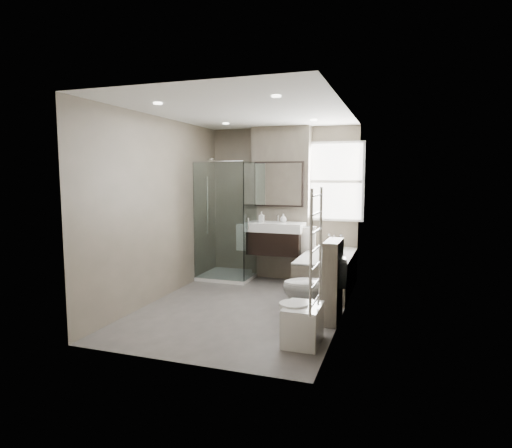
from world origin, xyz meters
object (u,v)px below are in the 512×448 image
at_px(vanity, 275,238).
at_px(bidet, 302,323).
at_px(toilet, 314,287).
at_px(bathtub, 327,271).

relative_size(vanity, bidet, 1.79).
bearing_deg(vanity, toilet, -59.27).
distance_m(bathtub, toilet, 1.31).
bearing_deg(vanity, bidet, -67.73).
distance_m(vanity, toilet, 1.93).
distance_m(toilet, bidet, 0.86).
bearing_deg(toilet, bidet, -9.11).
height_order(bathtub, toilet, toilet).
distance_m(vanity, bathtub, 1.07).
bearing_deg(toilet, vanity, -161.36).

